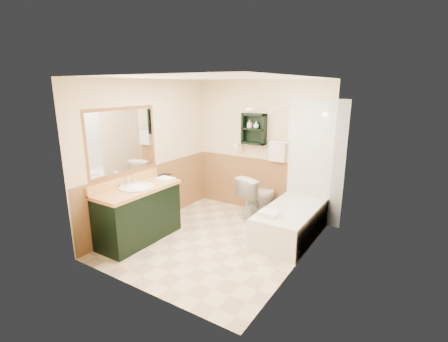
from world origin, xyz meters
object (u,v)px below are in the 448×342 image
(hair_dryer, at_px, (240,146))
(vanity, at_px, (139,214))
(wall_shelf, at_px, (254,129))
(toilet, at_px, (258,196))
(soap_bottle_b, at_px, (256,126))
(bathtub, at_px, (291,223))
(vanity_book, at_px, (160,169))
(soap_bottle_a, at_px, (250,126))

(hair_dryer, height_order, vanity, hair_dryer)
(wall_shelf, bearing_deg, toilet, -42.82)
(toilet, bearing_deg, wall_shelf, -26.27)
(hair_dryer, relative_size, soap_bottle_b, 1.92)
(hair_dryer, distance_m, soap_bottle_b, 0.54)
(bathtub, relative_size, toilet, 1.93)
(bathtub, bearing_deg, wall_shelf, 146.43)
(toilet, height_order, vanity_book, vanity_book)
(bathtub, distance_m, soap_bottle_a, 1.88)
(toilet, distance_m, vanity_book, 1.79)
(vanity, bearing_deg, bathtub, 34.38)
(toilet, distance_m, soap_bottle_b, 1.26)
(vanity, relative_size, vanity_book, 6.13)
(wall_shelf, height_order, hair_dryer, wall_shelf)
(bathtub, bearing_deg, toilet, 149.48)
(wall_shelf, bearing_deg, bathtub, -33.57)
(hair_dryer, relative_size, vanity, 0.18)
(soap_bottle_a, bearing_deg, hair_dryer, 172.13)
(bathtub, height_order, toilet, toilet)
(soap_bottle_b, bearing_deg, vanity, -115.36)
(wall_shelf, relative_size, hair_dryer, 2.29)
(wall_shelf, height_order, soap_bottle_b, wall_shelf)
(wall_shelf, height_order, soap_bottle_a, wall_shelf)
(wall_shelf, xyz_separation_m, soap_bottle_a, (-0.08, -0.01, 0.05))
(wall_shelf, relative_size, soap_bottle_a, 3.92)
(toilet, relative_size, vanity_book, 3.60)
(vanity_book, bearing_deg, hair_dryer, 49.47)
(toilet, bearing_deg, hair_dryer, -7.44)
(bathtub, relative_size, soap_bottle_b, 11.98)
(toilet, bearing_deg, soap_bottle_a, -16.91)
(bathtub, bearing_deg, soap_bottle_a, 148.64)
(toilet, distance_m, soap_bottle_a, 1.27)
(vanity, relative_size, soap_bottle_a, 9.42)
(vanity, height_order, vanity_book, vanity_book)
(vanity_book, bearing_deg, vanity, -87.30)
(bathtub, relative_size, soap_bottle_a, 10.68)
(vanity, distance_m, soap_bottle_b, 2.50)
(hair_dryer, bearing_deg, toilet, -23.99)
(hair_dryer, height_order, bathtub, hair_dryer)
(toilet, height_order, soap_bottle_a, soap_bottle_a)
(vanity_book, xyz_separation_m, soap_bottle_b, (1.11, 1.31, 0.67))
(vanity, distance_m, soap_bottle_a, 2.45)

